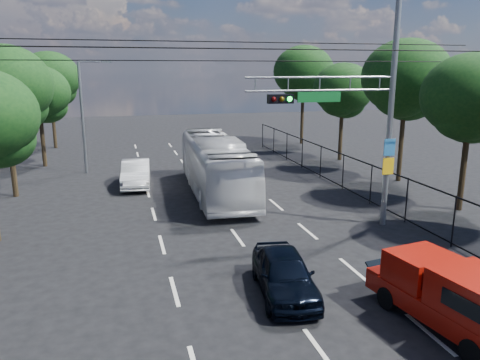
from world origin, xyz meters
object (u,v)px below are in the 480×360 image
object	(u,v)px
signal_mast	(365,103)
white_bus	(216,166)
red_pickup	(454,295)
navy_hatchback	(284,273)
white_van	(136,173)

from	to	relation	value
signal_mast	white_bus	distance (m)	9.18
red_pickup	navy_hatchback	distance (m)	4.58
navy_hatchback	white_van	xyz separation A→B (m)	(-3.69, 14.71, 0.07)
signal_mast	white_van	distance (m)	13.88
navy_hatchback	white_van	size ratio (longest dim) A/B	0.88
white_bus	white_van	size ratio (longest dim) A/B	2.47
white_bus	white_van	bearing A→B (deg)	148.50
signal_mast	navy_hatchback	world-z (taller)	signal_mast
white_bus	signal_mast	bearing A→B (deg)	-53.48
signal_mast	navy_hatchback	size ratio (longest dim) A/B	2.44
red_pickup	navy_hatchback	xyz separation A→B (m)	(-3.52, 2.91, -0.28)
navy_hatchback	white_bus	world-z (taller)	white_bus
signal_mast	red_pickup	xyz separation A→B (m)	(-1.61, -7.90, -4.30)
signal_mast	red_pickup	size ratio (longest dim) A/B	1.92
white_van	signal_mast	bearing A→B (deg)	-43.66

